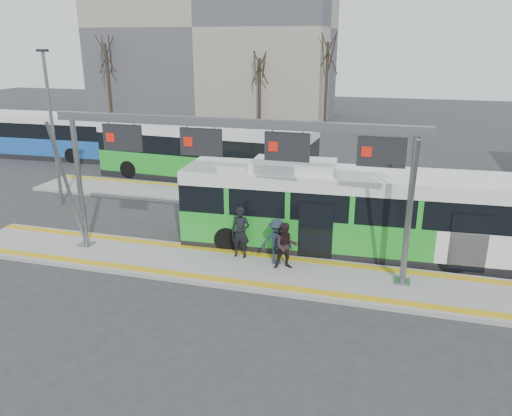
{
  "coord_description": "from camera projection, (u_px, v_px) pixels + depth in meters",
  "views": [
    {
      "loc": [
        4.85,
        -15.4,
        7.78
      ],
      "look_at": [
        -0.31,
        3.0,
        1.36
      ],
      "focal_mm": 35.0,
      "sensor_mm": 36.0,
      "label": 1
    }
  ],
  "objects": [
    {
      "name": "apartment_block",
      "position": [
        214.0,
        26.0,
        51.29
      ],
      "size": [
        24.5,
        12.5,
        18.4
      ],
      "color": "gray",
      "rests_on": "ground"
    },
    {
      "name": "ground",
      "position": [
        242.0,
        271.0,
        17.78
      ],
      "size": [
        120.0,
        120.0,
        0.0
      ],
      "primitive_type": "plane",
      "color": "#2D2D30",
      "rests_on": "ground"
    },
    {
      "name": "hero_bus",
      "position": [
        346.0,
        212.0,
        19.03
      ],
      "size": [
        12.7,
        3.29,
        3.46
      ],
      "rotation": [
        0.0,
        0.0,
        0.05
      ],
      "color": "black",
      "rests_on": "ground"
    },
    {
      "name": "lamp_west",
      "position": [
        52.0,
        126.0,
        23.63
      ],
      "size": [
        0.5,
        0.25,
        7.43
      ],
      "color": "slate",
      "rests_on": "ground"
    },
    {
      "name": "tree_far",
      "position": [
        106.0,
        55.0,
        47.74
      ],
      "size": [
        1.4,
        1.4,
        8.57
      ],
      "color": "#382B21",
      "rests_on": "ground"
    },
    {
      "name": "tree_mid",
      "position": [
        328.0,
        55.0,
        43.59
      ],
      "size": [
        1.4,
        1.4,
        8.74
      ],
      "color": "#382B21",
      "rests_on": "ground"
    },
    {
      "name": "bg_bus_blue",
      "position": [
        36.0,
        135.0,
        34.93
      ],
      "size": [
        11.65,
        2.88,
        3.02
      ],
      "rotation": [
        0.0,
        0.0,
        0.03
      ],
      "color": "black",
      "rests_on": "ground"
    },
    {
      "name": "passenger_a",
      "position": [
        241.0,
        232.0,
        18.28
      ],
      "size": [
        0.71,
        0.48,
        1.92
      ],
      "primitive_type": "imported",
      "rotation": [
        0.0,
        0.0,
        -0.03
      ],
      "color": "black",
      "rests_on": "platform_main"
    },
    {
      "name": "tree_left",
      "position": [
        260.0,
        68.0,
        44.82
      ],
      "size": [
        1.4,
        1.4,
        7.18
      ],
      "color": "#382B21",
      "rests_on": "ground"
    },
    {
      "name": "bg_bus_green",
      "position": [
        206.0,
        153.0,
        28.98
      ],
      "size": [
        12.97,
        3.58,
        3.21
      ],
      "rotation": [
        0.0,
        0.0,
        -0.07
      ],
      "color": "black",
      "rests_on": "ground"
    },
    {
      "name": "tactile_second",
      "position": [
        221.0,
        188.0,
        27.1
      ],
      "size": [
        20.0,
        0.35,
        0.02
      ],
      "color": "gold",
      "rests_on": "platform_second"
    },
    {
      "name": "platform_main",
      "position": [
        242.0,
        269.0,
        17.75
      ],
      "size": [
        22.0,
        3.0,
        0.15
      ],
      "primitive_type": "cube",
      "color": "gray",
      "rests_on": "ground"
    },
    {
      "name": "passenger_c",
      "position": [
        277.0,
        241.0,
        17.77
      ],
      "size": [
        1.23,
        0.95,
        1.68
      ],
      "primitive_type": "imported",
      "rotation": [
        0.0,
        0.0,
        0.33
      ],
      "color": "#1D2834",
      "rests_on": "platform_main"
    },
    {
      "name": "gantry",
      "position": [
        233.0,
        150.0,
        16.73
      ],
      "size": [
        13.0,
        1.68,
        5.2
      ],
      "color": "slate",
      "rests_on": "platform_main"
    },
    {
      "name": "passenger_b",
      "position": [
        286.0,
        246.0,
        17.38
      ],
      "size": [
        0.99,
        0.88,
        1.68
      ],
      "primitive_type": "imported",
      "rotation": [
        0.0,
        0.0,
        0.35
      ],
      "color": "black",
      "rests_on": "platform_main"
    },
    {
      "name": "platform_second",
      "position": [
        214.0,
        196.0,
        26.08
      ],
      "size": [
        20.0,
        3.0,
        0.15
      ],
      "primitive_type": "cube",
      "color": "gray",
      "rests_on": "ground"
    },
    {
      "name": "tactile_main",
      "position": [
        242.0,
        267.0,
        17.73
      ],
      "size": [
        22.0,
        2.65,
        0.02
      ],
      "color": "gold",
      "rests_on": "platform_main"
    }
  ]
}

